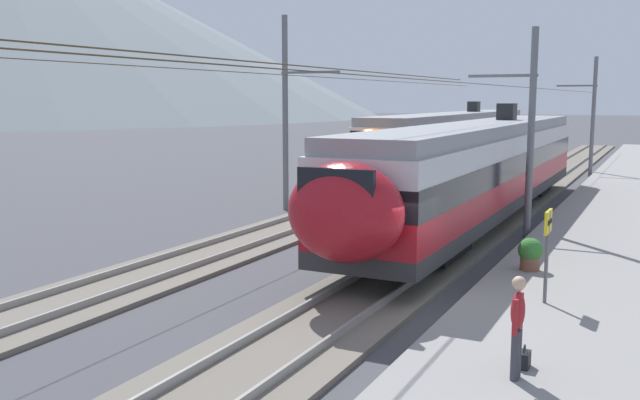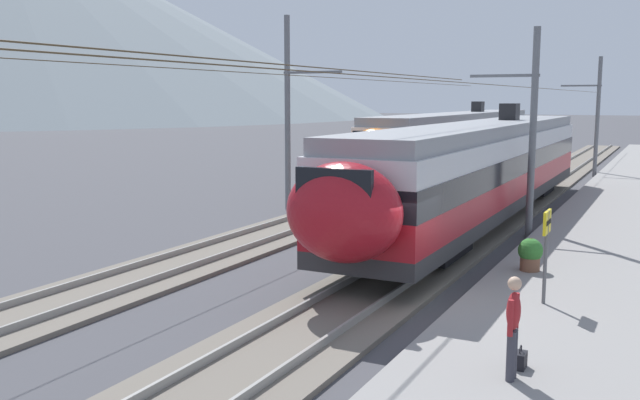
# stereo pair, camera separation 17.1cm
# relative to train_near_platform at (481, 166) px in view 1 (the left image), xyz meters

# --- Properties ---
(ground_plane) EXTENTS (400.00, 400.00, 0.00)m
(ground_plane) POSITION_rel_train_near_platform_xyz_m (-11.41, -1.16, -2.22)
(ground_plane) COLOR #424247
(platform_slab) EXTENTS (120.00, 6.88, 0.30)m
(platform_slab) POSITION_rel_train_near_platform_xyz_m (-11.41, -5.75, -2.07)
(platform_slab) COLOR gray
(platform_slab) RESTS_ON ground
(track_near) EXTENTS (120.00, 3.00, 0.28)m
(track_near) POSITION_rel_train_near_platform_xyz_m (-11.41, 0.00, -2.16)
(track_near) COLOR #6B6359
(track_near) RESTS_ON ground
(track_far) EXTENTS (120.00, 3.00, 0.28)m
(track_far) POSITION_rel_train_near_platform_xyz_m (-11.41, 5.97, -2.16)
(track_far) COLOR #6B6359
(track_far) RESTS_ON ground
(train_near_platform) EXTENTS (26.15, 3.00, 4.27)m
(train_near_platform) POSITION_rel_train_near_platform_xyz_m (0.00, 0.00, 0.00)
(train_near_platform) COLOR #2D2D30
(train_near_platform) RESTS_ON track_near
(train_far_track) EXTENTS (28.89, 3.02, 4.27)m
(train_far_track) POSITION_rel_train_near_platform_xyz_m (17.52, 5.97, 0.00)
(train_far_track) COLOR #2D2D30
(train_far_track) RESTS_ON track_far
(catenary_mast_mid) EXTENTS (40.84, 2.36, 7.13)m
(catenary_mast_mid) POSITION_rel_train_near_platform_xyz_m (-1.59, -1.90, 1.53)
(catenary_mast_mid) COLOR slate
(catenary_mast_mid) RESTS_ON ground
(catenary_mast_east) EXTENTS (40.84, 2.36, 7.25)m
(catenary_mast_east) POSITION_rel_train_near_platform_xyz_m (19.48, -1.90, 1.58)
(catenary_mast_east) COLOR slate
(catenary_mast_east) RESTS_ON ground
(catenary_mast_far_side) EXTENTS (40.84, 2.68, 8.19)m
(catenary_mast_far_side) POSITION_rel_train_near_platform_xyz_m (-0.13, 8.18, 2.03)
(catenary_mast_far_side) COLOR slate
(catenary_mast_far_side) RESTS_ON ground
(platform_sign) EXTENTS (0.70, 0.08, 2.06)m
(platform_sign) POSITION_rel_train_near_platform_xyz_m (-10.59, -4.05, -0.41)
(platform_sign) COLOR #59595B
(platform_sign) RESTS_ON platform_slab
(passenger_walking) EXTENTS (0.53, 0.22, 1.69)m
(passenger_walking) POSITION_rel_train_near_platform_xyz_m (-15.16, -4.31, -0.98)
(passenger_walking) COLOR #383842
(passenger_walking) RESTS_ON platform_slab
(handbag_beside_passenger) EXTENTS (0.32, 0.18, 0.40)m
(handbag_beside_passenger) POSITION_rel_train_near_platform_xyz_m (-14.62, -4.35, -1.78)
(handbag_beside_passenger) COLOR black
(handbag_beside_passenger) RESTS_ON platform_slab
(potted_plant_platform_edge) EXTENTS (0.64, 0.64, 0.86)m
(potted_plant_platform_edge) POSITION_rel_train_near_platform_xyz_m (-7.70, -3.22, -1.45)
(potted_plant_platform_edge) COLOR brown
(potted_plant_platform_edge) RESTS_ON platform_slab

